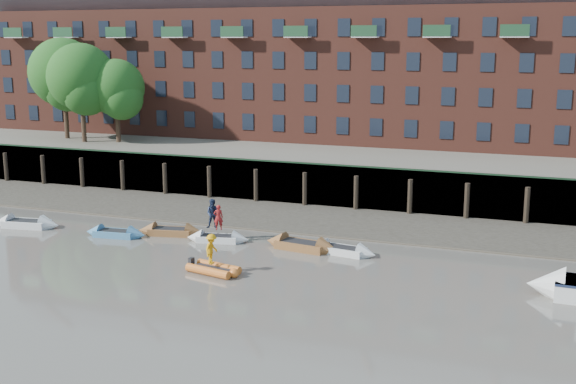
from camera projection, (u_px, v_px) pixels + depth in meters
The scene contains 17 objects.
ground at pixel (196, 307), 34.12m from camera, with size 220.00×220.00×0.00m, color #5F5B53.
foreshore at pixel (314, 220), 50.65m from camera, with size 110.00×8.00×0.50m, color #3D382F.
mud_band at pixel (298, 232), 47.53m from camera, with size 110.00×1.60×0.10m, color #4C4336.
river_wall at pixel (332, 186), 54.34m from camera, with size 110.00×1.23×3.30m.
bank_terrace at pixel (375, 158), 66.85m from camera, with size 110.00×28.00×3.20m, color #5E594D.
apartment_terrace at pixel (380, 35), 65.44m from camera, with size 80.60×15.56×20.98m.
tree_cluster at pixel (81, 77), 65.99m from camera, with size 11.76×7.74×9.40m.
rowboat_0 at pixel (26, 224), 48.58m from camera, with size 4.87×2.05×1.37m.
rowboat_1 at pixel (115, 233), 46.26m from camera, with size 4.20×1.62×1.19m.
rowboat_2 at pixel (171, 231), 46.69m from camera, with size 4.50×2.07×1.26m.
rowboat_3 at pixel (218, 238), 45.11m from camera, with size 4.12×1.89×1.15m.
rowboat_4 at pixel (302, 245), 43.43m from camera, with size 5.00×2.11×1.41m.
rowboat_5 at pixel (342, 250), 42.54m from camera, with size 4.35×1.83×1.22m.
rib_tender at pixel (215, 269), 38.98m from camera, with size 3.14×2.01×0.53m.
person_rower_a at pixel (218, 217), 44.79m from camera, with size 0.59×0.38×1.60m, color maroon.
person_rower_b at pixel (213, 214), 45.12m from camera, with size 0.91×0.71×1.88m, color #19233F.
person_rib_crew at pixel (211, 249), 38.91m from camera, with size 1.07×0.62×1.66m, color orange.
Camera 1 is at (15.16, -28.78, 12.41)m, focal length 45.00 mm.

